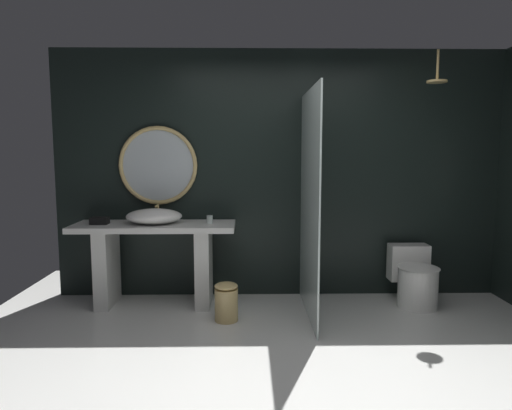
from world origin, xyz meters
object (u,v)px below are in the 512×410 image
waste_bin (226,301)px  tissue_box (100,221)px  round_wall_mirror (158,165)px  rain_shower_head (437,79)px  toilet (415,278)px  tumbler_cup (210,219)px  vessel_sink (154,216)px

waste_bin → tissue_box: bearing=160.3°
tissue_box → round_wall_mirror: bearing=27.6°
rain_shower_head → toilet: size_ratio=0.50×
tumbler_cup → waste_bin: bearing=-69.3°
vessel_sink → waste_bin: bearing=-32.8°
rain_shower_head → round_wall_mirror: bearing=171.8°
tissue_box → rain_shower_head: size_ratio=0.56×
rain_shower_head → toilet: rain_shower_head is taller
rain_shower_head → waste_bin: size_ratio=0.85×
toilet → waste_bin: 1.94m
vessel_sink → tumbler_cup: bearing=1.2°
tumbler_cup → tissue_box: tumbler_cup is taller
vessel_sink → tissue_box: vessel_sink is taller
vessel_sink → tissue_box: bearing=-178.0°
round_wall_mirror → rain_shower_head: 2.88m
round_wall_mirror → rain_shower_head: rain_shower_head is taller
rain_shower_head → toilet: bearing=144.7°
rain_shower_head → vessel_sink: bearing=177.3°
toilet → tissue_box: bearing=179.4°
tissue_box → waste_bin: bearing=-19.7°
tumbler_cup → rain_shower_head: rain_shower_head is taller
tissue_box → rain_shower_head: bearing=-1.9°
tumbler_cup → round_wall_mirror: (-0.55, 0.25, 0.53)m
round_wall_mirror → toilet: round_wall_mirror is taller
tissue_box → waste_bin: tissue_box is taller
tumbler_cup → tissue_box: size_ratio=0.48×
toilet → rain_shower_head: bearing=-35.3°
tumbler_cup → waste_bin: size_ratio=0.23×
round_wall_mirror → tumbler_cup: bearing=-24.4°
tissue_box → toilet: (3.16, -0.03, -0.60)m
rain_shower_head → waste_bin: (-2.00, -0.35, -2.05)m
vessel_sink → tissue_box: 0.54m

